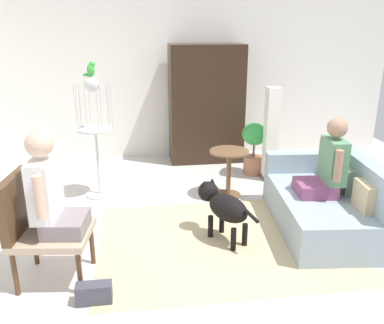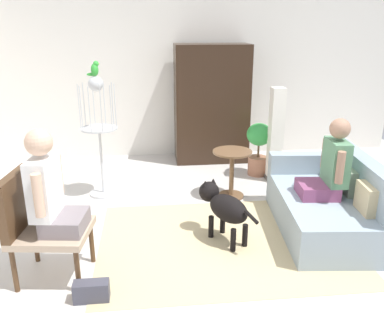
{
  "view_description": "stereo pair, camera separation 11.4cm",
  "coord_description": "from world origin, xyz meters",
  "px_view_note": "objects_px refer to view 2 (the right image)",
  "views": [
    {
      "loc": [
        -0.82,
        -3.74,
        2.17
      ],
      "look_at": [
        -0.31,
        -0.09,
        0.9
      ],
      "focal_mm": 38.22,
      "sensor_mm": 36.0,
      "label": 1
    },
    {
      "loc": [
        -0.71,
        -3.76,
        2.17
      ],
      "look_at": [
        -0.31,
        -0.09,
        0.9
      ],
      "focal_mm": 38.22,
      "sensor_mm": 36.0,
      "label": 2
    }
  ],
  "objects_px": {
    "person_on_couch": "(330,166)",
    "handbag": "(91,291)",
    "dog": "(224,206)",
    "armoire_cabinet": "(211,104)",
    "round_end_table": "(232,169)",
    "parrot": "(95,69)",
    "potted_plant": "(259,145)",
    "armchair": "(35,220)",
    "person_on_armchair": "(49,190)",
    "column_lamp": "(276,136)",
    "bird_cage_stand": "(99,129)",
    "couch": "(329,204)"
  },
  "relations": [
    {
      "from": "potted_plant",
      "to": "column_lamp",
      "type": "relative_size",
      "value": 0.59
    },
    {
      "from": "armchair",
      "to": "potted_plant",
      "type": "height_order",
      "value": "armchair"
    },
    {
      "from": "person_on_couch",
      "to": "person_on_armchair",
      "type": "distance_m",
      "value": 2.78
    },
    {
      "from": "dog",
      "to": "potted_plant",
      "type": "xyz_separation_m",
      "value": [
        0.85,
        1.85,
        0.08
      ]
    },
    {
      "from": "person_on_armchair",
      "to": "handbag",
      "type": "distance_m",
      "value": 0.91
    },
    {
      "from": "bird_cage_stand",
      "to": "potted_plant",
      "type": "relative_size",
      "value": 1.98
    },
    {
      "from": "dog",
      "to": "parrot",
      "type": "height_order",
      "value": "parrot"
    },
    {
      "from": "dog",
      "to": "column_lamp",
      "type": "bearing_deg",
      "value": 57.63
    },
    {
      "from": "dog",
      "to": "bird_cage_stand",
      "type": "distance_m",
      "value": 1.98
    },
    {
      "from": "person_on_couch",
      "to": "armoire_cabinet",
      "type": "xyz_separation_m",
      "value": [
        -0.87,
        2.54,
        0.19
      ]
    },
    {
      "from": "parrot",
      "to": "armchair",
      "type": "bearing_deg",
      "value": -101.73
    },
    {
      "from": "parrot",
      "to": "potted_plant",
      "type": "xyz_separation_m",
      "value": [
        2.22,
        0.51,
        -1.18
      ]
    },
    {
      "from": "round_end_table",
      "to": "potted_plant",
      "type": "bearing_deg",
      "value": 54.39
    },
    {
      "from": "person_on_couch",
      "to": "round_end_table",
      "type": "relative_size",
      "value": 1.34
    },
    {
      "from": "parrot",
      "to": "armoire_cabinet",
      "type": "xyz_separation_m",
      "value": [
        1.63,
        1.29,
        -0.71
      ]
    },
    {
      "from": "couch",
      "to": "dog",
      "type": "relative_size",
      "value": 2.25
    },
    {
      "from": "person_on_armchair",
      "to": "round_end_table",
      "type": "relative_size",
      "value": 1.43
    },
    {
      "from": "dog",
      "to": "potted_plant",
      "type": "distance_m",
      "value": 2.04
    },
    {
      "from": "person_on_armchair",
      "to": "armchair",
      "type": "bearing_deg",
      "value": 172.83
    },
    {
      "from": "bird_cage_stand",
      "to": "person_on_armchair",
      "type": "bearing_deg",
      "value": -96.83
    },
    {
      "from": "couch",
      "to": "parrot",
      "type": "xyz_separation_m",
      "value": [
        -2.55,
        1.22,
        1.34
      ]
    },
    {
      "from": "dog",
      "to": "armoire_cabinet",
      "type": "height_order",
      "value": "armoire_cabinet"
    },
    {
      "from": "armchair",
      "to": "person_on_armchair",
      "type": "height_order",
      "value": "person_on_armchair"
    },
    {
      "from": "armchair",
      "to": "person_on_couch",
      "type": "bearing_deg",
      "value": 10.99
    },
    {
      "from": "person_on_couch",
      "to": "person_on_armchair",
      "type": "height_order",
      "value": "person_on_armchair"
    },
    {
      "from": "armchair",
      "to": "parrot",
      "type": "xyz_separation_m",
      "value": [
        0.38,
        1.81,
        1.08
      ]
    },
    {
      "from": "bird_cage_stand",
      "to": "potted_plant",
      "type": "xyz_separation_m",
      "value": [
        2.22,
        0.51,
        -0.43
      ]
    },
    {
      "from": "parrot",
      "to": "dog",
      "type": "bearing_deg",
      "value": -44.47
    },
    {
      "from": "armchair",
      "to": "handbag",
      "type": "distance_m",
      "value": 0.79
    },
    {
      "from": "round_end_table",
      "to": "column_lamp",
      "type": "xyz_separation_m",
      "value": [
        0.72,
        0.53,
        0.27
      ]
    },
    {
      "from": "couch",
      "to": "bird_cage_stand",
      "type": "distance_m",
      "value": 2.89
    },
    {
      "from": "armchair",
      "to": "bird_cage_stand",
      "type": "bearing_deg",
      "value": 78.37
    },
    {
      "from": "couch",
      "to": "armoire_cabinet",
      "type": "height_order",
      "value": "armoire_cabinet"
    },
    {
      "from": "column_lamp",
      "to": "parrot",
      "type": "bearing_deg",
      "value": -173.58
    },
    {
      "from": "bird_cage_stand",
      "to": "round_end_table",
      "type": "bearing_deg",
      "value": -9.02
    },
    {
      "from": "armchair",
      "to": "person_on_armchair",
      "type": "bearing_deg",
      "value": -7.17
    },
    {
      "from": "dog",
      "to": "round_end_table",
      "type": "bearing_deg",
      "value": 74.53
    },
    {
      "from": "person_on_couch",
      "to": "person_on_armchair",
      "type": "xyz_separation_m",
      "value": [
        -2.72,
        -0.58,
        0.1
      ]
    },
    {
      "from": "person_on_couch",
      "to": "bird_cage_stand",
      "type": "xyz_separation_m",
      "value": [
        -2.5,
        1.25,
        0.15
      ]
    },
    {
      "from": "person_on_armchair",
      "to": "bird_cage_stand",
      "type": "distance_m",
      "value": 1.84
    },
    {
      "from": "dog",
      "to": "handbag",
      "type": "bearing_deg",
      "value": -145.04
    },
    {
      "from": "parrot",
      "to": "armoire_cabinet",
      "type": "relative_size",
      "value": 0.1
    },
    {
      "from": "couch",
      "to": "column_lamp",
      "type": "relative_size",
      "value": 1.27
    },
    {
      "from": "armoire_cabinet",
      "to": "round_end_table",
      "type": "bearing_deg",
      "value": -88.73
    },
    {
      "from": "parrot",
      "to": "handbag",
      "type": "bearing_deg",
      "value": -87.13
    },
    {
      "from": "person_on_couch",
      "to": "handbag",
      "type": "bearing_deg",
      "value": -158.0
    },
    {
      "from": "person_on_couch",
      "to": "dog",
      "type": "height_order",
      "value": "person_on_couch"
    },
    {
      "from": "couch",
      "to": "person_on_couch",
      "type": "relative_size",
      "value": 2.01
    },
    {
      "from": "couch",
      "to": "potted_plant",
      "type": "distance_m",
      "value": 1.77
    },
    {
      "from": "armoire_cabinet",
      "to": "handbag",
      "type": "relative_size",
      "value": 6.41
    }
  ]
}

